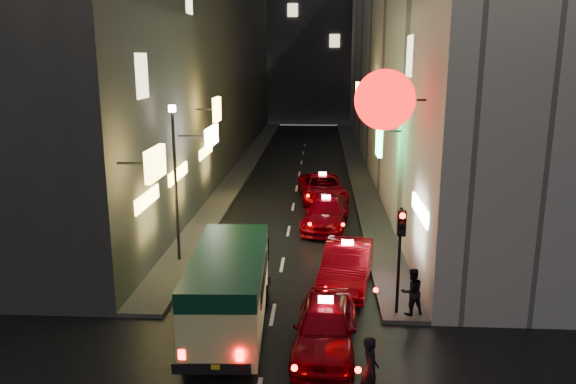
% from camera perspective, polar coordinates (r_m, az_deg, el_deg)
% --- Properties ---
extents(building_left, '(7.63, 52.00, 18.00)m').
position_cam_1_polar(building_left, '(43.30, -9.61, 14.50)').
color(building_left, '#3B3835').
rests_on(building_left, ground).
extents(building_right, '(8.40, 52.00, 18.00)m').
position_cam_1_polar(building_right, '(42.76, 12.51, 14.39)').
color(building_right, '#AFA8A0').
rests_on(building_right, ground).
extents(building_far, '(30.00, 10.00, 22.00)m').
position_cam_1_polar(building_far, '(74.32, 2.28, 15.77)').
color(building_far, '#36363B').
rests_on(building_far, ground).
extents(sidewalk_left, '(1.50, 52.00, 0.15)m').
position_cam_1_polar(sidewalk_left, '(43.40, -4.31, 2.80)').
color(sidewalk_left, '#484643').
rests_on(sidewalk_left, ground).
extents(sidewalk_right, '(1.50, 52.00, 0.15)m').
position_cam_1_polar(sidewalk_right, '(43.11, 6.97, 2.67)').
color(sidewalk_right, '#484643').
rests_on(sidewalk_right, ground).
extents(minibus, '(2.36, 6.00, 2.54)m').
position_cam_1_polar(minibus, '(17.06, -6.02, -9.15)').
color(minibus, '#FBFB9D').
rests_on(minibus, ground).
extents(taxi_near, '(2.59, 5.55, 1.89)m').
position_cam_1_polar(taxi_near, '(16.31, 3.83, -13.11)').
color(taxi_near, '#85000A').
rests_on(taxi_near, ground).
extents(taxi_second, '(3.16, 5.97, 1.98)m').
position_cam_1_polar(taxi_second, '(20.72, 6.01, -7.04)').
color(taxi_second, '#85000A').
rests_on(taxi_second, ground).
extents(taxi_third, '(2.80, 5.51, 1.85)m').
position_cam_1_polar(taxi_third, '(27.52, 3.87, -1.90)').
color(taxi_third, '#85000A').
rests_on(taxi_third, ground).
extents(taxi_far, '(2.90, 5.77, 1.93)m').
position_cam_1_polar(taxi_far, '(32.59, 3.53, 0.64)').
color(taxi_far, '#85000A').
rests_on(taxi_far, ground).
extents(pedestrian_crossing, '(0.47, 0.68, 1.97)m').
position_cam_1_polar(pedestrian_crossing, '(14.17, 8.37, -17.09)').
color(pedestrian_crossing, black).
rests_on(pedestrian_crossing, ground).
extents(pedestrian_sidewalk, '(0.76, 0.60, 1.75)m').
position_cam_1_polar(pedestrian_sidewalk, '(18.46, 12.49, -9.55)').
color(pedestrian_sidewalk, black).
rests_on(pedestrian_sidewalk, sidewalk_right).
extents(traffic_light, '(0.26, 0.43, 3.50)m').
position_cam_1_polar(traffic_light, '(17.79, 11.37, -4.67)').
color(traffic_light, black).
rests_on(traffic_light, sidewalk_right).
extents(lamp_post, '(0.28, 0.28, 6.22)m').
position_cam_1_polar(lamp_post, '(22.44, -11.39, 1.88)').
color(lamp_post, black).
rests_on(lamp_post, sidewalk_left).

